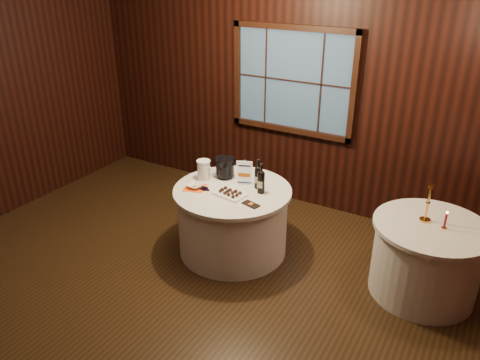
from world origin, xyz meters
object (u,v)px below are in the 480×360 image
Objects in this scene: port_bottle_right at (261,180)px; chocolate_box at (251,204)px; chocolate_plate at (230,193)px; cracker_bowl at (195,186)px; main_table at (233,220)px; port_bottle_left at (258,176)px; grape_bunch at (205,188)px; ice_bucket at (225,167)px; sign_stand at (244,176)px; red_candle at (445,222)px; side_table at (426,259)px; brass_candlestick at (427,208)px; glass_pitcher at (204,170)px.

chocolate_box is (0.05, -0.30, -0.14)m from port_bottle_right.
cracker_bowl is at bearing -173.74° from chocolate_plate.
port_bottle_left is at bearing 38.45° from main_table.
ice_bucket is at bearing 88.42° from grape_bunch.
sign_stand is 1.21× the size of ice_bucket.
sign_stand reaches higher than red_candle.
port_bottle_right is 0.73m from cracker_bowl.
side_table is 3.88× the size of sign_stand.
chocolate_box is at bearing -160.49° from brass_candlestick.
port_bottle_right is 1.45× the size of ice_bucket.
cracker_bowl is (0.04, -0.24, -0.09)m from glass_pitcher.
port_bottle_right reaches higher than chocolate_plate.
grape_bunch reaches higher than side_table.
chocolate_plate is 0.29m from grape_bunch.
brass_candlestick is at bearing -7.24° from port_bottle_left.
ice_bucket reaches higher than cracker_bowl.
port_bottle_right is at bearing -170.98° from brass_candlestick.
port_bottle_right is at bearing 21.45° from cracker_bowl.
cracker_bowl is at bearing -168.64° from chocolate_box.
ice_bucket reaches higher than red_candle.
ice_bucket is 1.28× the size of red_candle.
main_table is 0.42m from chocolate_plate.
ice_bucket is 0.43m from cracker_bowl.
main_table is 0.60m from ice_bucket.
main_table is 2.02m from side_table.
port_bottle_right reaches higher than ice_bucket.
port_bottle_right is 2.04× the size of cracker_bowl.
sign_stand is at bearing -177.42° from red_candle.
cracker_bowl is 0.44× the size of brass_candlestick.
ice_bucket reaches higher than grape_bunch.
side_table is 2.02m from sign_stand.
main_table is 0.50m from grape_bunch.
cracker_bowl is at bearing -162.15° from port_bottle_left.
side_table is at bearing 1.99° from ice_bucket.
chocolate_box is (0.35, -0.21, 0.39)m from main_table.
brass_candlestick is (1.87, 0.47, 0.12)m from chocolate_plate.
main_table is 0.57m from cracker_bowl.
sign_stand is (-1.96, -0.11, 0.48)m from side_table.
sign_stand is 0.46m from grape_bunch.
chocolate_plate is at bearing 178.80° from chocolate_box.
brass_candlestick is at bearing 14.19° from chocolate_plate.
brass_candlestick reaches higher than red_candle.
side_table is at bearing 11.36° from cracker_bowl.
grape_bunch is 0.12m from cracker_bowl.
ice_bucket is at bearing 157.95° from port_bottle_right.
brass_candlestick reaches higher than chocolate_box.
port_bottle_left is at bearing -176.67° from red_candle.
port_bottle_left is 0.12m from port_bottle_right.
ice_bucket is 0.24m from glass_pitcher.
sign_stand is 1.71× the size of grape_bunch.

